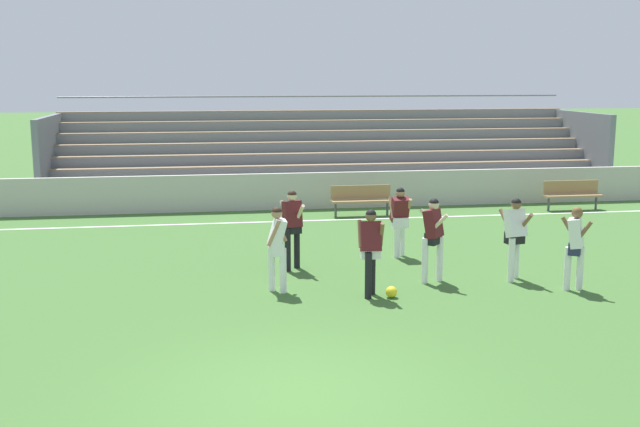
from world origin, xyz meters
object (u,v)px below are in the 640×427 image
(player_dark_challenging, at_px, (400,216))
(player_white_wide_left, at_px, (575,241))
(soccer_ball, at_px, (391,292))
(player_white_trailing_run, at_px, (277,242))
(bench_centre_sideline, at_px, (572,192))
(bleacher_stand, at_px, (329,151))
(player_white_deep_cover, at_px, (515,232))
(player_dark_pressing_high, at_px, (433,232))
(bench_far_left, at_px, (361,198))
(player_dark_on_ball, at_px, (292,222))
(player_dark_overlapping, at_px, (371,245))

(player_dark_challenging, distance_m, player_white_wide_left, 4.12)
(player_white_wide_left, bearing_deg, soccer_ball, 179.64)
(player_dark_challenging, bearing_deg, player_white_trailing_run, -141.69)
(bench_centre_sideline, relative_size, soccer_ball, 8.18)
(bleacher_stand, relative_size, bench_centre_sideline, 10.70)
(player_white_deep_cover, height_order, soccer_ball, player_white_deep_cover)
(player_dark_pressing_high, bearing_deg, bench_far_left, 89.28)
(bleacher_stand, bearing_deg, player_dark_on_ball, -103.55)
(bleacher_stand, distance_m, player_white_wide_left, 13.47)
(player_dark_pressing_high, relative_size, player_white_trailing_run, 1.03)
(player_dark_overlapping, xyz_separation_m, player_dark_on_ball, (-1.21, 2.22, 0.04))
(player_dark_pressing_high, xyz_separation_m, player_white_wide_left, (2.54, -0.96, -0.05))
(bleacher_stand, bearing_deg, bench_centre_sideline, -35.62)
(bench_far_left, relative_size, player_dark_pressing_high, 1.05)
(bleacher_stand, relative_size, player_dark_overlapping, 11.56)
(bench_far_left, height_order, bench_centre_sideline, same)
(player_white_wide_left, bearing_deg, bench_far_left, 106.36)
(bench_far_left, distance_m, player_white_wide_left, 8.70)
(bleacher_stand, bearing_deg, bench_far_left, -88.26)
(player_dark_on_ball, relative_size, player_white_wide_left, 1.05)
(bleacher_stand, xyz_separation_m, player_dark_on_ball, (-2.61, -10.82, -0.43))
(player_dark_on_ball, xyz_separation_m, player_white_deep_cover, (4.34, -1.53, -0.02))
(soccer_ball, bearing_deg, player_white_wide_left, -0.36)
(player_white_wide_left, height_order, soccer_ball, player_white_wide_left)
(bench_far_left, relative_size, player_white_wide_left, 1.10)
(bench_centre_sideline, distance_m, player_white_trailing_run, 12.47)
(soccer_ball, bearing_deg, player_dark_pressing_high, 41.13)
(bleacher_stand, height_order, bench_centre_sideline, bleacher_stand)
(bench_far_left, height_order, player_dark_on_ball, player_dark_on_ball)
(player_white_wide_left, xyz_separation_m, soccer_ball, (-3.62, 0.02, -0.86))
(soccer_ball, bearing_deg, player_white_trailing_run, 160.58)
(player_dark_on_ball, height_order, player_white_trailing_run, player_dark_on_ball)
(player_dark_overlapping, bearing_deg, bleacher_stand, 83.88)
(bleacher_stand, distance_m, player_white_deep_cover, 12.48)
(bench_centre_sideline, height_order, player_dark_overlapping, player_dark_overlapping)
(bench_centre_sideline, height_order, player_dark_pressing_high, player_dark_pressing_high)
(player_dark_pressing_high, height_order, player_white_wide_left, player_dark_pressing_high)
(player_dark_on_ball, distance_m, player_white_wide_left, 5.72)
(player_dark_pressing_high, bearing_deg, player_dark_overlapping, -151.38)
(player_white_trailing_run, bearing_deg, soccer_ball, -19.42)
(player_white_trailing_run, bearing_deg, player_dark_on_ball, 73.59)
(player_dark_on_ball, bearing_deg, soccer_ball, -56.13)
(player_dark_pressing_high, xyz_separation_m, player_white_trailing_run, (-3.14, -0.21, -0.04))
(bench_far_left, height_order, player_dark_overlapping, player_dark_overlapping)
(player_dark_overlapping, xyz_separation_m, player_dark_challenging, (1.35, 2.98, -0.04))
(bench_far_left, xyz_separation_m, player_white_wide_left, (2.45, -8.34, 0.43))
(player_dark_challenging, distance_m, player_white_deep_cover, 2.90)
(bench_far_left, bearing_deg, soccer_ball, -98.00)
(bleacher_stand, xyz_separation_m, player_white_wide_left, (2.60, -13.21, -0.49))
(player_dark_overlapping, height_order, player_dark_challenging, player_dark_overlapping)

